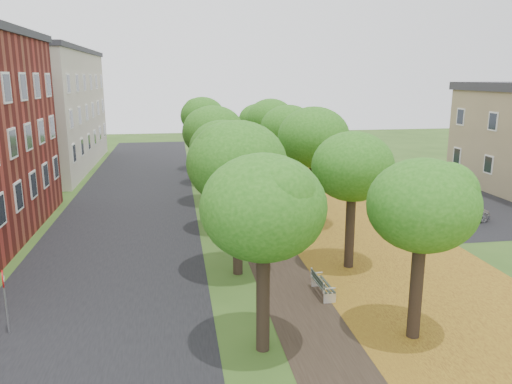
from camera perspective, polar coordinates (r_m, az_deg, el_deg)
name	(u,v)px	position (r m, az deg, el deg)	size (l,w,h in m)	color
ground	(333,343)	(16.19, 8.81, -16.70)	(120.00, 120.00, 0.00)	#2D4C19
street_asphalt	(127,219)	(29.57, -14.56, -3.05)	(8.00, 70.00, 0.01)	black
footpath	(256,214)	(29.77, -0.04, -2.51)	(3.20, 70.00, 0.01)	black
leaf_verge	(336,210)	(30.94, 9.15, -2.07)	(7.50, 70.00, 0.01)	#A57E1E
parking_lot	(455,201)	(35.35, 21.84, -0.96)	(9.00, 16.00, 0.01)	black
tree_row_west	(218,139)	(28.63, -4.41, 6.00)	(3.64, 33.64, 6.08)	black
tree_row_east	(300,138)	(29.42, 5.00, 6.18)	(3.64, 33.64, 6.08)	black
building_cream	(29,109)	(48.04, -24.47, 8.58)	(10.30, 20.30, 10.40)	beige
bench	(322,285)	(19.12, 7.54, -10.45)	(0.53, 1.64, 0.77)	#262F29
street_sign	(4,288)	(17.68, -26.85, -9.72)	(0.20, 0.54, 2.14)	slate
car_silver	(459,212)	(30.19, 22.21, -2.08)	(1.45, 3.61, 1.23)	#BCBBC1
car_red	(433,199)	(32.59, 19.62, -0.72)	(1.39, 3.99, 1.31)	maroon
car_grey	(413,188)	(34.87, 17.55, 0.45)	(2.10, 5.17, 1.50)	#343439
car_white	(400,183)	(36.61, 16.18, 1.00)	(2.23, 4.84, 1.34)	silver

